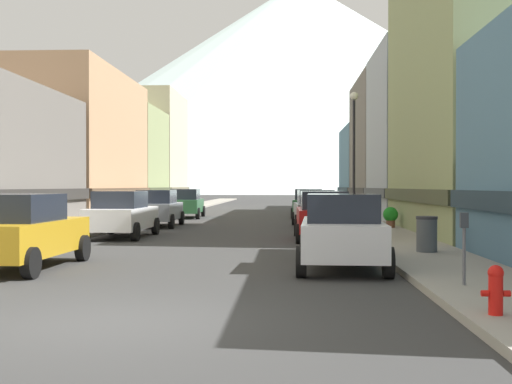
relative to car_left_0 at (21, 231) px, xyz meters
The scene contains 25 objects.
ground_plane 7.03m from the car_left_0, 56.95° to the right, with size 400.00×400.00×0.00m, color #333333.
sidewalk_left 29.27m from the car_left_0, 94.80° to the left, with size 2.50×100.00×0.15m, color gray.
sidewalk_right 30.85m from the car_left_0, 70.98° to the left, with size 2.50×100.00×0.15m, color gray.
storefront_left_2 25.63m from the car_left_0, 109.71° to the left, with size 10.04×13.55×8.84m.
storefront_left_3 35.76m from the car_left_0, 101.07° to the left, with size 6.59×8.28×7.96m.
storefront_left_4 45.07m from the car_left_0, 99.09° to the left, with size 7.09×9.84×10.52m.
storefront_right_2 27.16m from the car_left_0, 55.88° to the left, with size 7.86×8.69×9.75m.
storefront_right_3 36.41m from the car_left_0, 63.55° to the left, with size 9.96×11.10×9.69m.
storefront_right_4 46.21m from the car_left_0, 70.65° to the left, with size 8.27×10.31×7.20m.
car_left_0 is the anchor object (origin of this frame).
car_left_1 9.33m from the car_left_0, 90.00° to the left, with size 2.11×4.42×1.78m.
car_left_2 16.06m from the car_left_0, 89.99° to the left, with size 2.15×4.44×1.78m.
car_left_3 24.63m from the car_left_0, 89.99° to the left, with size 2.20×4.46×1.78m.
car_right_0 7.61m from the car_left_0, ahead, with size 2.23×4.48×1.78m.
car_right_1 11.49m from the car_left_0, 48.59° to the left, with size 2.09×4.41×1.78m.
car_right_2 17.56m from the car_left_0, 64.35° to the left, with size 2.21×4.47×1.78m.
car_right_3 26.06m from the car_left_0, 73.05° to the left, with size 2.25×4.48×1.78m.
fire_hydrant_near 10.89m from the car_left_0, 31.80° to the right, with size 0.40×0.22×0.70m.
parking_meter_near 10.00m from the car_left_0, 17.30° to the right, with size 0.14×0.10×1.33m.
trash_bin_right 10.60m from the car_left_0, 16.72° to the left, with size 0.59×0.59×0.98m.
potted_plant_0 9.13m from the car_left_0, 110.52° to the left, with size 0.69×0.69×0.92m.
potted_plant_1 17.30m from the car_left_0, 51.36° to the left, with size 0.65×0.65×0.90m.
pedestrian_0 17.39m from the car_left_0, 98.10° to the left, with size 0.36×0.36×1.56m.
streetlamp_right 16.17m from the car_left_0, 54.79° to the left, with size 0.36×0.36×5.86m.
mountain_backdrop 258.00m from the car_left_0, 87.37° to the left, with size 255.53×255.53×87.34m, color silver.
Camera 1 is at (2.53, -9.14, 1.97)m, focal length 45.41 mm.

